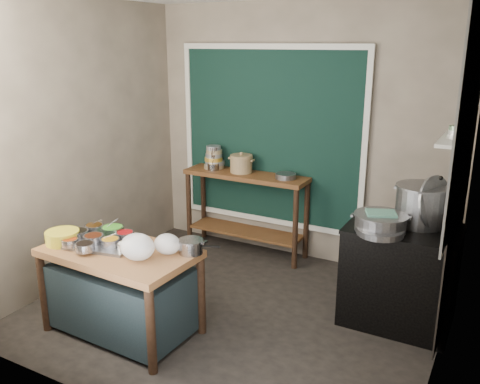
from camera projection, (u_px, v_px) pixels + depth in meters
The scene contains 30 objects.
floor at pixel (233, 311), 4.68m from camera, with size 3.50×3.00×0.02m, color #2A2420.
back_wall at pixel (300, 135), 5.55m from camera, with size 3.50×0.02×2.80m, color gray.
left_wall at pixel (80, 143), 5.09m from camera, with size 0.02×3.00×2.80m, color gray.
right_wall at pixel (456, 191), 3.47m from camera, with size 0.02×3.00×2.80m, color gray.
curtain_panel at pixel (270, 137), 5.69m from camera, with size 2.10×0.02×1.90m, color black.
curtain_frame at pixel (269, 137), 5.68m from camera, with size 2.22×0.03×2.02m, color beige, non-canonical shape.
tile_panel at pixel (469, 115), 3.81m from camera, with size 0.02×1.70×1.70m, color #B2B2AA.
soot_patch at pixel (453, 252), 4.22m from camera, with size 0.01×1.30×1.30m, color black.
wall_shelf at pixel (455, 140), 4.19m from camera, with size 0.22×0.70×0.03m, color beige.
prep_table at pixel (122, 291), 4.24m from camera, with size 1.25×0.72×0.75m, color brown.
back_counter at pixel (246, 213), 5.87m from camera, with size 1.45×0.40×0.95m, color brown.
stove_block at pixel (400, 276), 4.40m from camera, with size 0.90×0.68×0.85m, color black.
stove_top at pixel (404, 229), 4.27m from camera, with size 0.92×0.69×0.03m, color black.
condiment_tray at pixel (104, 243), 4.24m from camera, with size 0.56×0.40×0.02m, color gray.
condiment_bowls at pixel (102, 237), 4.25m from camera, with size 0.69×0.54×0.08m.
yellow_basin at pixel (63, 237), 4.26m from camera, with size 0.28×0.28×0.11m, color gold.
saucepan at pixel (191, 246), 4.06m from camera, with size 0.21×0.21×0.11m, color gray, non-canonical shape.
plastic_bag_a at pixel (137, 247), 3.92m from camera, with size 0.28×0.24×0.21m, color white.
plastic_bag_b at pixel (167, 244), 4.04m from camera, with size 0.22×0.19×0.17m, color white.
bowl_stack at pixel (214, 159), 5.93m from camera, with size 0.24×0.24×0.27m.
utensil_cup at pixel (213, 167), 5.87m from camera, with size 0.14×0.14×0.08m, color gray.
ceramic_crock at pixel (241, 165), 5.75m from camera, with size 0.27×0.27×0.18m, color olive, non-canonical shape.
wide_bowl at pixel (286, 176), 5.51m from camera, with size 0.22×0.22×0.06m, color gray.
stock_pot at pixel (421, 205), 4.28m from camera, with size 0.44×0.44×0.35m, color gray, non-canonical shape.
pot_lid at pixel (435, 203), 4.18m from camera, with size 0.46×0.46×0.02m, color gray.
steamer at pixel (380, 222), 4.17m from camera, with size 0.45×0.45×0.14m, color gray, non-canonical shape.
green_cloth at pixel (381, 213), 4.14m from camera, with size 0.23×0.18×0.02m, color slate.
shallow_pan at pixel (380, 231), 4.10m from camera, with size 0.38×0.38×0.05m, color gray.
shelf_bowl_stack at pixel (455, 133), 4.15m from camera, with size 0.13×0.13×0.11m.
shelf_bowl_green at pixel (457, 132), 4.30m from camera, with size 0.15×0.15×0.05m, color gray.
Camera 1 is at (2.06, -3.63, 2.38)m, focal length 38.00 mm.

